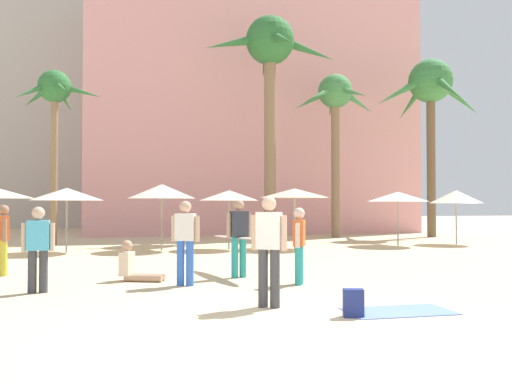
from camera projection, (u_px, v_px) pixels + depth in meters
The scene contains 22 objects.
ground at pixel (278, 336), 6.78m from camera, with size 120.00×120.00×0.00m, color beige.
hotel_pink at pixel (243, 107), 34.58m from camera, with size 18.93×11.55×16.07m, color pink.
hotel_tower_gray at pixel (18, 58), 40.77m from camera, with size 14.43×8.51×25.85m, color #BCB7AD.
palm_tree_far_left at pixel (335, 105), 27.01m from camera, with size 4.09×4.46×8.30m.
palm_tree_left at pixel (55, 100), 21.94m from camera, with size 3.40×3.55×7.23m.
palm_tree_center at pixel (430, 91), 27.32m from camera, with size 6.71×6.69×9.15m.
palm_tree_right at pixel (270, 57), 25.31m from camera, with size 6.49×6.37×10.67m.
cafe_umbrella_0 at pixel (229, 196), 19.78m from camera, with size 2.22×2.22×2.20m.
cafe_umbrella_1 at pixel (398, 197), 21.51m from camera, with size 2.46×2.46×2.19m.
cafe_umbrella_2 at pixel (67, 194), 18.44m from camera, with size 2.48×2.48×2.25m.
cafe_umbrella_4 at pixel (456, 197), 22.24m from camera, with size 2.18×2.18×2.27m.
cafe_umbrella_5 at pixel (162, 191), 19.24m from camera, with size 2.44×2.44×2.41m.
cafe_umbrella_6 at pixel (295, 193), 20.13m from camera, with size 2.62×2.62×2.28m.
beach_towel at pixel (399, 311), 8.31m from camera, with size 1.66×0.89×0.01m, color #6684E0.
backpack at pixel (353, 303), 7.92m from camera, with size 0.34×0.30×0.42m.
person_near_right at pixel (134, 267), 11.64m from camera, with size 1.02×0.70×0.89m.
person_far_right at pixel (238, 236), 12.31m from camera, with size 0.96×2.87×1.78m.
person_mid_right at pixel (3, 237), 12.51m from camera, with size 0.33×0.60×1.67m.
person_mid_center at pixel (269, 246), 8.67m from camera, with size 0.57×0.39×1.81m.
person_near_left at pixel (38, 246), 10.10m from camera, with size 0.60×0.25×1.63m.
person_mid_left at pixel (185, 239), 10.98m from camera, with size 0.59×0.35×1.75m.
person_far_left at pixel (299, 242), 11.16m from camera, with size 0.37×0.59×1.61m.
Camera 1 is at (-1.84, -6.58, 1.69)m, focal length 37.29 mm.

